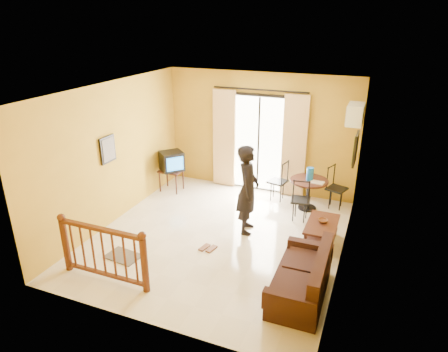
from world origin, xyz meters
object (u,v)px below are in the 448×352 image
at_px(dining_table, 309,186).
at_px(coffee_table, 322,230).
at_px(standing_person, 248,190).
at_px(television, 172,161).
at_px(sofa, 304,280).

distance_m(dining_table, coffee_table, 1.48).
bearing_deg(dining_table, coffee_table, -69.30).
bearing_deg(coffee_table, standing_person, -178.30).
xyz_separation_m(television, dining_table, (3.20, 0.25, -0.22)).
bearing_deg(dining_table, sofa, -80.19).
distance_m(television, sofa, 4.64).
xyz_separation_m(television, coffee_table, (3.72, -1.12, -0.47)).
relative_size(dining_table, sofa, 0.51).
relative_size(television, sofa, 0.42).
relative_size(dining_table, standing_person, 0.46).
distance_m(dining_table, sofa, 3.03).
bearing_deg(coffee_table, television, 163.24).
relative_size(dining_table, coffee_table, 0.84).
distance_m(television, standing_person, 2.57).
xyz_separation_m(coffee_table, standing_person, (-1.43, -0.04, 0.59)).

